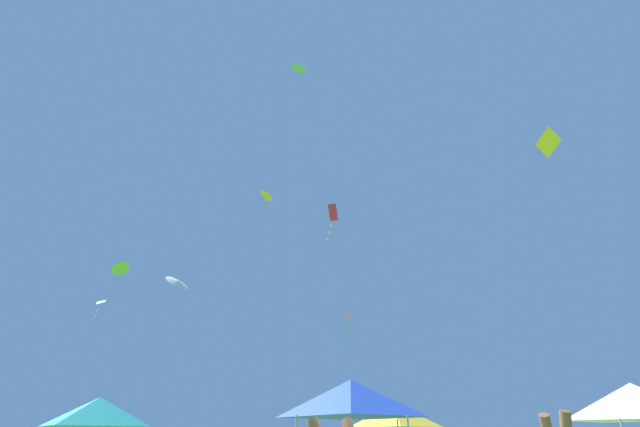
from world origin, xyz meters
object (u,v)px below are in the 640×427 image
object	(u,v)px
kite_lime_delta	(120,268)
kite_lime_diamond	(299,68)
kite_white_delta	(178,282)
kite_pink_delta	(348,315)
kite_yellow_diamond	(548,142)
canopy_tent_teal	(97,412)
kite_green_diamond	(100,302)
kite_red_box	(333,213)
kite_yellow_delta	(267,196)
canopy_tent_yellow	(395,415)
canopy_tent_white	(636,401)
canopy_tent_blue	(351,398)

from	to	relation	value
kite_lime_delta	kite_lime_diamond	bearing A→B (deg)	-32.04
kite_white_delta	kite_lime_delta	bearing A→B (deg)	131.49
kite_white_delta	kite_pink_delta	world-z (taller)	kite_pink_delta
kite_yellow_diamond	kite_white_delta	bearing A→B (deg)	-169.30
canopy_tent_teal	kite_yellow_diamond	world-z (taller)	kite_yellow_diamond
kite_lime_diamond	kite_green_diamond	world-z (taller)	kite_lime_diamond
kite_lime_delta	kite_yellow_diamond	bearing A→B (deg)	-14.47
kite_lime_delta	kite_red_box	xyz separation A→B (m)	(16.99, -11.98, -2.61)
kite_lime_delta	kite_pink_delta	distance (m)	17.81
kite_yellow_delta	kite_white_delta	bearing A→B (deg)	-89.26
kite_red_box	kite_lime_diamond	size ratio (longest dim) A/B	1.47
canopy_tent_yellow	canopy_tent_white	xyz separation A→B (m)	(5.92, -7.02, 0.02)
canopy_tent_teal	kite_lime_diamond	size ratio (longest dim) A/B	2.47
canopy_tent_blue	kite_green_diamond	size ratio (longest dim) A/B	2.27
canopy_tent_white	kite_lime_delta	world-z (taller)	kite_lime_delta
kite_red_box	kite_lime_delta	bearing A→B (deg)	144.82
canopy_tent_yellow	kite_green_diamond	bearing A→B (deg)	163.76
kite_yellow_delta	kite_white_delta	xyz separation A→B (m)	(0.21, -16.33, -14.51)
canopy_tent_blue	kite_red_box	xyz separation A→B (m)	(-0.56, 3.27, 7.83)
kite_lime_delta	kite_red_box	distance (m)	20.96
kite_red_box	kite_lime_diamond	world-z (taller)	kite_lime_diamond
kite_yellow_diamond	kite_lime_delta	bearing A→B (deg)	165.53
canopy_tent_teal	kite_lime_diamond	world-z (taller)	kite_lime_diamond
kite_pink_delta	canopy_tent_teal	bearing A→B (deg)	-120.64
kite_lime_diamond	kite_yellow_diamond	xyz separation A→B (m)	(15.04, 1.56, -6.02)
kite_lime_diamond	kite_green_diamond	bearing A→B (deg)	154.46
canopy_tent_white	kite_pink_delta	size ratio (longest dim) A/B	1.46
kite_yellow_delta	kite_white_delta	world-z (taller)	kite_yellow_delta
canopy_tent_teal	kite_pink_delta	distance (m)	18.01
canopy_tent_yellow	kite_white_delta	distance (m)	11.12
canopy_tent_white	kite_yellow_delta	bearing A→B (deg)	127.68
canopy_tent_white	kite_yellow_diamond	size ratio (longest dim) A/B	1.99
kite_lime_delta	kite_pink_delta	bearing A→B (deg)	3.66
kite_lime_delta	kite_lime_diamond	size ratio (longest dim) A/B	1.31
canopy_tent_white	canopy_tent_yellow	bearing A→B (deg)	130.11
kite_white_delta	kite_green_diamond	distance (m)	12.86
canopy_tent_teal	canopy_tent_blue	bearing A→B (deg)	-13.48
kite_yellow_diamond	kite_green_diamond	world-z (taller)	kite_yellow_diamond
canopy_tent_yellow	kite_green_diamond	size ratio (longest dim) A/B	2.17
kite_green_diamond	canopy_tent_white	bearing A→B (deg)	-26.96
canopy_tent_yellow	kite_yellow_diamond	distance (m)	18.02
kite_red_box	kite_white_delta	world-z (taller)	kite_red_box
kite_lime_delta	kite_yellow_diamond	world-z (taller)	kite_yellow_diamond
canopy_tent_yellow	canopy_tent_white	size ratio (longest dim) A/B	0.99
kite_lime_delta	kite_pink_delta	world-z (taller)	kite_lime_delta
kite_lime_diamond	kite_white_delta	distance (m)	16.40
kite_yellow_delta	kite_pink_delta	xyz separation A→B (m)	(7.49, -3.79, -12.77)
kite_lime_diamond	kite_yellow_diamond	size ratio (longest dim) A/B	0.78
kite_yellow_delta	kite_green_diamond	size ratio (longest dim) A/B	1.99
kite_yellow_diamond	kite_white_delta	size ratio (longest dim) A/B	1.10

